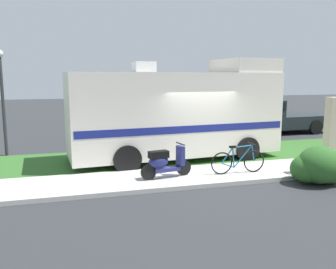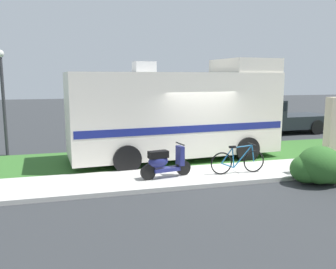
{
  "view_description": "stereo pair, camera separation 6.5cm",
  "coord_description": "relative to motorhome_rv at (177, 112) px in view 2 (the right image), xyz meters",
  "views": [
    {
      "loc": [
        -4.17,
        -10.79,
        2.98
      ],
      "look_at": [
        -1.09,
        0.3,
        1.1
      ],
      "focal_mm": 37.78,
      "sensor_mm": 36.0,
      "label": 1
    },
    {
      "loc": [
        -4.11,
        -10.81,
        2.98
      ],
      "look_at": [
        -1.09,
        0.3,
        1.1
      ],
      "focal_mm": 37.78,
      "sensor_mm": 36.0,
      "label": 2
    }
  ],
  "objects": [
    {
      "name": "ground_plane",
      "position": [
        0.49,
        -1.22,
        -1.73
      ],
      "size": [
        80.0,
        80.0,
        0.0
      ],
      "primitive_type": "plane",
      "color": "#2D3033"
    },
    {
      "name": "sidewalk",
      "position": [
        0.49,
        -2.42,
        -1.67
      ],
      "size": [
        24.0,
        2.0,
        0.12
      ],
      "color": "beige",
      "rests_on": "ground"
    },
    {
      "name": "grass_strip",
      "position": [
        0.49,
        0.28,
        -1.69
      ],
      "size": [
        24.0,
        3.4,
        0.08
      ],
      "color": "#336628",
      "rests_on": "ground"
    },
    {
      "name": "motorhome_rv",
      "position": [
        0.0,
        0.0,
        0.0
      ],
      "size": [
        7.56,
        3.03,
        3.63
      ],
      "color": "silver",
      "rests_on": "ground"
    },
    {
      "name": "scooter",
      "position": [
        -1.15,
        -2.53,
        -1.15
      ],
      "size": [
        1.56,
        0.58,
        0.97
      ],
      "color": "black",
      "rests_on": "ground"
    },
    {
      "name": "bicycle",
      "position": [
        1.1,
        -2.66,
        -1.23
      ],
      "size": [
        1.72,
        0.52,
        0.89
      ],
      "color": "black",
      "rests_on": "ground"
    },
    {
      "name": "pickup_truck_near",
      "position": [
        6.39,
        4.48,
        -0.77
      ],
      "size": [
        5.55,
        2.39,
        1.8
      ],
      "color": "#1E2328",
      "rests_on": "ground"
    },
    {
      "name": "bush_by_porch",
      "position": [
        2.94,
        -3.91,
        -1.23
      ],
      "size": [
        1.5,
        1.13,
        1.06
      ],
      "color": "#2D6026",
      "rests_on": "ground"
    },
    {
      "name": "bottle_green",
      "position": [
        4.23,
        -2.52,
        -1.5
      ],
      "size": [
        0.07,
        0.07,
        0.26
      ],
      "color": "#19722D",
      "rests_on": "ground"
    },
    {
      "name": "street_lamp_post",
      "position": [
        -6.09,
        2.38,
        0.7
      ],
      "size": [
        0.28,
        0.28,
        3.96
      ],
      "color": "#333338",
      "rests_on": "ground"
    }
  ]
}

